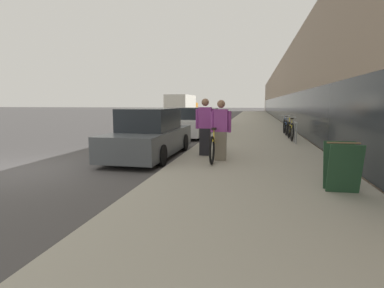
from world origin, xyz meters
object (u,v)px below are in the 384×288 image
at_px(parked_sedan_curbside, 151,135).
at_px(person_rider, 221,130).
at_px(moving_truck, 182,107).
at_px(person_bystander, 205,127).
at_px(parked_sedan_far, 206,119).
at_px(bike_rack_hoop, 295,130).
at_px(tandem_bicycle, 217,144).
at_px(cruiser_bike_nearest, 290,130).
at_px(cruiser_bike_middle, 285,127).
at_px(vintage_roadster_curbside, 188,124).
at_px(sandwich_board_sign, 342,167).

bearing_deg(parked_sedan_curbside, person_rider, -21.62).
bearing_deg(person_rider, moving_truck, 105.83).
bearing_deg(person_bystander, parked_sedan_far, 98.88).
bearing_deg(moving_truck, bike_rack_hoop, -65.42).
bearing_deg(person_bystander, tandem_bicycle, -44.70).
bearing_deg(person_rider, cruiser_bike_nearest, 65.37).
distance_m(cruiser_bike_nearest, cruiser_bike_middle, 2.29).
distance_m(tandem_bicycle, parked_sedan_far, 13.12).
xyz_separation_m(person_bystander, vintage_roadster_curbside, (-1.89, 6.06, -0.32)).
bearing_deg(sandwich_board_sign, moving_truck, 109.09).
relative_size(cruiser_bike_nearest, cruiser_bike_middle, 1.03).
xyz_separation_m(bike_rack_hoop, parked_sedan_curbside, (-4.91, -3.30, 0.05)).
relative_size(person_rider, sandwich_board_sign, 1.86).
bearing_deg(vintage_roadster_curbside, parked_sedan_curbside, -89.34).
relative_size(tandem_bicycle, bike_rack_hoop, 3.21).
height_order(tandem_bicycle, person_bystander, person_bystander).
xyz_separation_m(cruiser_bike_nearest, sandwich_board_sign, (0.01, -7.90, 0.04)).
xyz_separation_m(person_bystander, sandwich_board_sign, (3.04, -3.25, -0.42)).
height_order(cruiser_bike_nearest, moving_truck, moving_truck).
bearing_deg(parked_sedan_curbside, person_bystander, -6.26).
distance_m(cruiser_bike_middle, moving_truck, 20.53).
distance_m(cruiser_bike_nearest, parked_sedan_far, 9.31).
relative_size(cruiser_bike_middle, vintage_roadster_curbside, 0.46).
height_order(person_rider, moving_truck, moving_truck).
xyz_separation_m(bike_rack_hoop, cruiser_bike_middle, (-0.05, 3.43, -0.11)).
xyz_separation_m(cruiser_bike_middle, vintage_roadster_curbside, (-4.93, -0.87, 0.15)).
distance_m(person_bystander, moving_truck, 25.87).
relative_size(tandem_bicycle, cruiser_bike_nearest, 1.42).
bearing_deg(parked_sedan_far, bike_rack_hoop, -60.76).
relative_size(person_rider, cruiser_bike_middle, 0.91).
height_order(person_bystander, sandwich_board_sign, person_bystander).
bearing_deg(tandem_bicycle, parked_sedan_far, 100.36).
height_order(sandwich_board_sign, parked_sedan_far, parked_sedan_far).
xyz_separation_m(parked_sedan_curbside, vintage_roadster_curbside, (-0.07, 5.86, -0.01)).
bearing_deg(moving_truck, person_bystander, -74.91).
xyz_separation_m(cruiser_bike_middle, moving_truck, (-9.77, 18.04, 0.81)).
bearing_deg(parked_sedan_far, parked_sedan_curbside, -89.41).
distance_m(sandwich_board_sign, vintage_roadster_curbside, 10.53).
bearing_deg(tandem_bicycle, vintage_roadster_curbside, 109.59).
bearing_deg(tandem_bicycle, parked_sedan_curbside, 164.90).
relative_size(bike_rack_hoop, cruiser_bike_nearest, 0.44).
bearing_deg(tandem_bicycle, bike_rack_hoop, 55.49).
relative_size(cruiser_bike_middle, sandwich_board_sign, 2.06).
bearing_deg(parked_sedan_far, sandwich_board_sign, -72.44).
xyz_separation_m(tandem_bicycle, cruiser_bike_nearest, (2.62, 5.04, 0.01)).
relative_size(bike_rack_hoop, vintage_roadster_curbside, 0.21).
xyz_separation_m(person_rider, cruiser_bike_middle, (2.48, 7.68, -0.44)).
bearing_deg(cruiser_bike_nearest, vintage_roadster_curbside, 163.96).
distance_m(bike_rack_hoop, cruiser_bike_nearest, 1.15).
distance_m(person_rider, sandwich_board_sign, 3.55).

